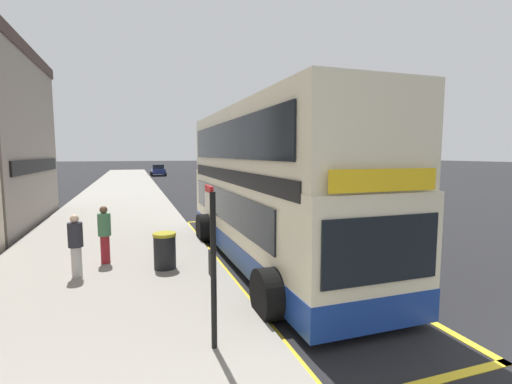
{
  "coord_description": "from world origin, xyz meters",
  "views": [
    {
      "loc": [
        -6.2,
        -2.1,
        3.13
      ],
      "look_at": [
        -2.3,
        9.3,
        1.86
      ],
      "focal_mm": 25.45,
      "sensor_mm": 36.0,
      "label": 1
    }
  ],
  "objects_px": {
    "parked_car_grey_across": "(247,181)",
    "litter_bin": "(165,250)",
    "pedestrian_further_back": "(105,232)",
    "parked_car_navy_ahead": "(158,170)",
    "pedestrian_waiting_near_sign": "(76,244)",
    "double_decker_bus": "(269,191)",
    "bus_stop_sign": "(212,252)",
    "parked_car_grey_far": "(212,173)"
  },
  "relations": [
    {
      "from": "bus_stop_sign",
      "to": "pedestrian_further_back",
      "type": "distance_m",
      "value": 5.55
    },
    {
      "from": "parked_car_grey_across",
      "to": "double_decker_bus",
      "type": "bearing_deg",
      "value": 72.27
    },
    {
      "from": "bus_stop_sign",
      "to": "parked_car_grey_far",
      "type": "bearing_deg",
      "value": 77.97
    },
    {
      "from": "pedestrian_further_back",
      "to": "litter_bin",
      "type": "distance_m",
      "value": 1.84
    },
    {
      "from": "parked_car_grey_across",
      "to": "parked_car_grey_far",
      "type": "relative_size",
      "value": 1.0
    },
    {
      "from": "double_decker_bus",
      "to": "pedestrian_waiting_near_sign",
      "type": "relative_size",
      "value": 6.6
    },
    {
      "from": "bus_stop_sign",
      "to": "pedestrian_waiting_near_sign",
      "type": "distance_m",
      "value": 4.91
    },
    {
      "from": "bus_stop_sign",
      "to": "double_decker_bus",
      "type": "bearing_deg",
      "value": 59.45
    },
    {
      "from": "bus_stop_sign",
      "to": "parked_car_navy_ahead",
      "type": "bearing_deg",
      "value": 87.16
    },
    {
      "from": "parked_car_grey_across",
      "to": "pedestrian_further_back",
      "type": "xyz_separation_m",
      "value": [
        -9.9,
        -18.54,
        0.2
      ]
    },
    {
      "from": "pedestrian_further_back",
      "to": "bus_stop_sign",
      "type": "bearing_deg",
      "value": -69.98
    },
    {
      "from": "parked_car_grey_across",
      "to": "pedestrian_waiting_near_sign",
      "type": "bearing_deg",
      "value": 59.68
    },
    {
      "from": "parked_car_navy_ahead",
      "to": "pedestrian_further_back",
      "type": "xyz_separation_m",
      "value": [
        -4.27,
        -42.83,
        0.2
      ]
    },
    {
      "from": "pedestrian_waiting_near_sign",
      "to": "pedestrian_further_back",
      "type": "distance_m",
      "value": 1.15
    },
    {
      "from": "parked_car_navy_ahead",
      "to": "litter_bin",
      "type": "height_order",
      "value": "parked_car_navy_ahead"
    },
    {
      "from": "double_decker_bus",
      "to": "bus_stop_sign",
      "type": "bearing_deg",
      "value": -120.55
    },
    {
      "from": "pedestrian_further_back",
      "to": "parked_car_grey_across",
      "type": "bearing_deg",
      "value": 61.89
    },
    {
      "from": "parked_car_grey_across",
      "to": "pedestrian_waiting_near_sign",
      "type": "height_order",
      "value": "pedestrian_waiting_near_sign"
    },
    {
      "from": "double_decker_bus",
      "to": "parked_car_grey_far",
      "type": "bearing_deg",
      "value": 80.73
    },
    {
      "from": "parked_car_grey_across",
      "to": "pedestrian_further_back",
      "type": "bearing_deg",
      "value": 59.8
    },
    {
      "from": "parked_car_grey_across",
      "to": "litter_bin",
      "type": "xyz_separation_m",
      "value": [
        -8.4,
        -19.53,
        -0.19
      ]
    },
    {
      "from": "pedestrian_waiting_near_sign",
      "to": "pedestrian_further_back",
      "type": "height_order",
      "value": "pedestrian_further_back"
    },
    {
      "from": "parked_car_navy_ahead",
      "to": "parked_car_grey_far",
      "type": "relative_size",
      "value": 1.0
    },
    {
      "from": "parked_car_navy_ahead",
      "to": "pedestrian_waiting_near_sign",
      "type": "xyz_separation_m",
      "value": [
        -4.85,
        -43.83,
        0.17
      ]
    },
    {
      "from": "litter_bin",
      "to": "parked_car_grey_across",
      "type": "bearing_deg",
      "value": 66.73
    },
    {
      "from": "double_decker_bus",
      "to": "pedestrian_further_back",
      "type": "relative_size",
      "value": 6.43
    },
    {
      "from": "double_decker_bus",
      "to": "parked_car_grey_far",
      "type": "relative_size",
      "value": 2.42
    },
    {
      "from": "parked_car_navy_ahead",
      "to": "parked_car_grey_across",
      "type": "distance_m",
      "value": 24.94
    },
    {
      "from": "pedestrian_waiting_near_sign",
      "to": "pedestrian_further_back",
      "type": "bearing_deg",
      "value": 59.66
    },
    {
      "from": "parked_car_grey_across",
      "to": "pedestrian_further_back",
      "type": "height_order",
      "value": "pedestrian_further_back"
    },
    {
      "from": "bus_stop_sign",
      "to": "parked_car_grey_across",
      "type": "relative_size",
      "value": 0.6
    },
    {
      "from": "parked_car_grey_far",
      "to": "pedestrian_further_back",
      "type": "xyz_separation_m",
      "value": [
        -10.0,
        -32.9,
        0.2
      ]
    },
    {
      "from": "pedestrian_waiting_near_sign",
      "to": "bus_stop_sign",
      "type": "bearing_deg",
      "value": -59.48
    },
    {
      "from": "parked_car_navy_ahead",
      "to": "bus_stop_sign",
      "type": "bearing_deg",
      "value": 86.63
    },
    {
      "from": "double_decker_bus",
      "to": "parked_car_grey_across",
      "type": "xyz_separation_m",
      "value": [
        5.4,
        19.28,
        -1.26
      ]
    },
    {
      "from": "double_decker_bus",
      "to": "parked_car_grey_across",
      "type": "distance_m",
      "value": 20.06
    },
    {
      "from": "parked_car_grey_far",
      "to": "double_decker_bus",
      "type": "bearing_deg",
      "value": -102.05
    },
    {
      "from": "parked_car_grey_across",
      "to": "parked_car_grey_far",
      "type": "bearing_deg",
      "value": -92.48
    },
    {
      "from": "bus_stop_sign",
      "to": "pedestrian_further_back",
      "type": "relative_size",
      "value": 1.58
    },
    {
      "from": "parked_car_navy_ahead",
      "to": "pedestrian_waiting_near_sign",
      "type": "relative_size",
      "value": 2.72
    },
    {
      "from": "parked_car_grey_far",
      "to": "pedestrian_further_back",
      "type": "distance_m",
      "value": 34.38
    },
    {
      "from": "pedestrian_waiting_near_sign",
      "to": "litter_bin",
      "type": "distance_m",
      "value": 2.12
    }
  ]
}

